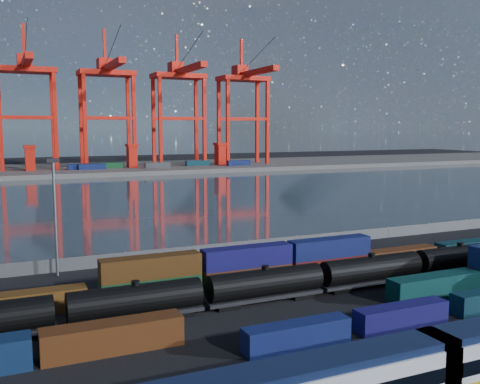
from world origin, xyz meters
name	(u,v)px	position (x,y,z in m)	size (l,w,h in m)	color
ground	(342,302)	(0.00, 0.00, 0.00)	(700.00, 700.00, 0.00)	black
harbor_water	(137,198)	(0.00, 105.00, 0.01)	(700.00, 700.00, 0.00)	#34424B
far_quay	(86,169)	(0.00, 210.00, 1.00)	(700.00, 70.00, 2.00)	#514F4C
distant_mountains	(34,57)	(63.02, 1600.00, 220.29)	(2470.00, 1100.00, 520.00)	#1E2630
container_row_south	(349,319)	(-5.61, -9.10, 1.83)	(138.02, 2.22, 4.74)	#46494B
container_row_mid	(433,284)	(11.22, -3.05, 1.72)	(142.23, 2.65, 5.64)	#444749
container_row_north	(292,266)	(-0.92, 10.65, 2.04)	(140.59, 2.50, 5.32)	navy
tanker_string	(417,264)	(14.72, 3.59, 2.29)	(123.33, 3.19, 4.56)	black
waterfront_fence	(245,247)	(0.00, 28.00, 1.00)	(160.12, 0.12, 2.20)	#595B5E
yard_light_mast	(55,211)	(-30.00, 26.00, 9.30)	(1.60, 0.40, 16.60)	slate
gantry_cranes	(68,83)	(-7.50, 203.24, 40.61)	(200.48, 48.93, 66.26)	red
quay_containers	(65,167)	(-11.00, 195.46, 3.30)	(172.58, 10.99, 2.60)	navy
straddle_carriers	(83,156)	(-2.50, 200.00, 7.82)	(140.00, 7.00, 11.10)	red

